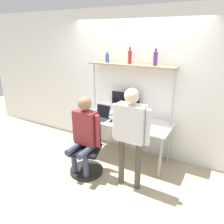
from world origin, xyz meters
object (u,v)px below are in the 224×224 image
Objects in this scene: cell_phone at (112,121)px; monitor at (125,103)px; laptop at (102,115)px; office_chair at (87,157)px; person_seated at (84,131)px; bottle_red at (130,57)px; bottle_purple at (155,59)px; bottle_blue at (107,58)px; person_standing at (131,127)px.

monitor is at bearing 78.58° from cell_phone.
laptop is 0.32× the size of office_chair.
office_chair is 0.51m from person_seated.
bottle_red is 1.03× the size of bottle_purple.
bottle_blue is at bearing -175.53° from monitor.
person_standing is at bearing -63.02° from bottle_red.
office_chair is 0.68× the size of person_seated.
bottle_blue is at bearing 98.29° from person_seated.
person_standing is 8.51× the size of bottle_blue.
office_chair is 1.07m from person_standing.
monitor is 0.86m from bottle_red.
bottle_blue is at bearing 135.10° from person_standing.
bottle_purple reaches higher than person_standing.
person_seated is at bearing -128.30° from bottle_purple.
person_seated is (-0.23, -1.01, -0.23)m from monitor.
bottle_red reaches higher than monitor.
person_seated is 0.86× the size of person_standing.
office_chair is 3.23× the size of bottle_red.
person_standing reaches higher than person_seated.
bottle_red is at bearing 0.00° from bottle_blue.
laptop is 1.16m from bottle_red.
laptop is 0.18× the size of person_standing.
monitor is 3.12× the size of bottle_blue.
bottle_red reaches higher than person_standing.
bottle_blue reaches higher than laptop.
laptop is 1.91× the size of cell_phone.
monitor is 0.63× the size of office_chair.
person_seated is 1.65m from bottle_purple.
bottle_blue reaches higher than office_chair.
bottle_red reaches higher than person_seated.
person_standing is at bearing -89.54° from bottle_purple.
bottle_blue reaches higher than person_standing.
office_chair is 4.94× the size of bottle_blue.
person_seated is 4.78× the size of bottle_red.
person_standing is at bearing 4.33° from person_seated.
person_standing reaches higher than cell_phone.
monitor is 0.37× the size of person_standing.
person_standing is (0.78, 0.06, 0.21)m from person_seated.
bottle_blue is (-0.30, 0.35, 1.06)m from cell_phone.
bottle_purple is (0.77, 0.98, 1.08)m from person_seated.
bottle_blue is at bearing 101.47° from laptop.
bottle_blue is (-0.92, 0.92, 0.83)m from person_standing.
office_chair is 3.32× the size of bottle_purple.
bottle_red is (0.31, 0.98, 1.08)m from person_seated.
person_standing is (0.55, -0.95, -0.02)m from monitor.
office_chair is at bearing -130.16° from bottle_purple.
bottle_blue is (-0.06, 0.32, 1.00)m from laptop.
office_chair reaches higher than cell_phone.
office_chair is at bearing -105.89° from cell_phone.
monitor is 1.10m from person_standing.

